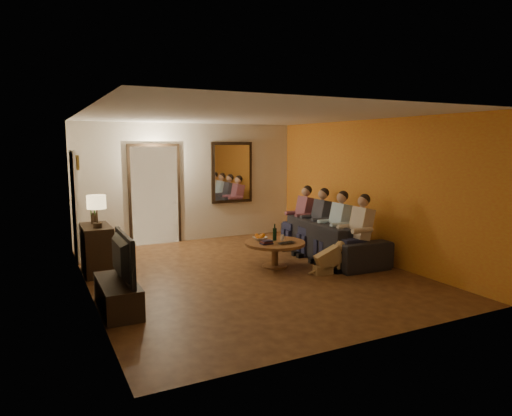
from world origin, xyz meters
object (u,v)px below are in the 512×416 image
sofa (332,239)px  tv_stand (118,296)px  person_a (358,235)px  laptop (288,244)px  coffee_table (275,254)px  dresser (97,249)px  wine_bottle (275,232)px  person_b (337,229)px  tv (116,258)px  table_lamp (97,211)px  person_d (302,220)px  bowl (260,239)px  dog (329,257)px  person_c (319,224)px

sofa → tv_stand: bearing=108.1°
person_a → laptop: size_ratio=3.65×
sofa → coffee_table: sofa is taller
dresser → wine_bottle: 3.04m
wine_bottle → person_b: bearing=-12.5°
tv → laptop: tv is taller
person_a → person_b: same height
table_lamp → coffee_table: bearing=-15.1°
person_d → bowl: bearing=-149.5°
bowl → table_lamp: bearing=168.4°
table_lamp → laptop: (2.95, -1.05, -0.61)m
tv → person_a: person_a is taller
dog → bowl: dog is taller
person_a → person_b: bearing=90.0°
sofa → bowl: 1.50m
tv_stand → bowl: size_ratio=4.50×
dog → laptop: (-0.49, 0.50, 0.18)m
tv_stand → person_c: size_ratio=0.97×
wine_bottle → laptop: size_ratio=0.94×
table_lamp → tv_stand: 1.93m
tv → person_c: size_ratio=0.90×
table_lamp → dog: size_ratio=0.96×
tv → sofa: (4.17, 1.09, -0.34)m
table_lamp → tv: bearing=-90.0°
sofa → coffee_table: (-1.31, -0.14, -0.13)m
tv → wine_bottle: 3.09m
tv → wine_bottle: size_ratio=3.49×
person_a → wine_bottle: size_ratio=3.87×
tv_stand → person_d: person_d is taller
tv → sofa: 4.32m
sofa → person_b: (-0.10, -0.30, 0.24)m
coffee_table → person_d: bearing=40.6°
tv_stand → person_b: (4.07, 0.79, 0.41)m
person_a → person_c: (0.00, 1.20, 0.00)m
person_c → bowl: bearing=-171.0°
table_lamp → person_c: (4.07, -0.33, -0.48)m
dog → person_b: bearing=54.5°
sofa → dog: sofa is taller
tv_stand → dog: size_ratio=2.08×
person_b → person_d: same height
table_lamp → sofa: 4.27m
wine_bottle → bowl: bearing=152.4°
tv_stand → coffee_table: (2.85, 0.95, 0.03)m
table_lamp → person_b: (4.07, -0.93, -0.48)m
bowl → wine_bottle: size_ratio=0.84×
coffee_table → laptop: size_ratio=3.24×
tv → person_b: size_ratio=0.90×
sofa → person_a: person_a is taller
dresser → coffee_table: bearing=-19.1°
person_a → person_c: 1.20m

